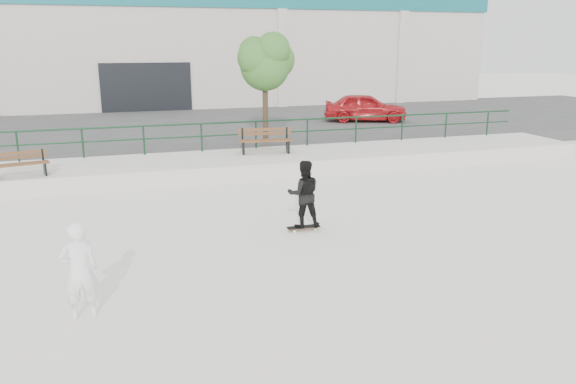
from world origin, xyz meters
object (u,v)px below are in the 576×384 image
object	(u,v)px
bench_right	(265,141)
seated_skater	(79,271)
red_car	(365,107)
bench_left	(19,165)
tree	(266,60)
standing_skater	(304,194)
skateboard	(304,227)

from	to	relation	value
bench_right	seated_skater	size ratio (longest dim) A/B	1.22
red_car	seated_skater	bearing A→B (deg)	163.13
bench_right	seated_skater	xyz separation A→B (m)	(-5.79, -10.07, -0.13)
bench_right	seated_skater	world-z (taller)	seated_skater
red_car	bench_left	bearing A→B (deg)	138.89
tree	red_car	bearing A→B (deg)	34.90
tree	standing_skater	bearing A→B (deg)	-99.96
red_car	seated_skater	xyz separation A→B (m)	(-12.67, -16.56, -0.39)
bench_left	bench_right	bearing A→B (deg)	-1.70
bench_right	standing_skater	world-z (taller)	standing_skater
bench_right	tree	size ratio (longest dim) A/B	0.47
bench_right	tree	bearing A→B (deg)	82.70
bench_left	bench_right	distance (m)	7.90
standing_skater	seated_skater	size ratio (longest dim) A/B	0.99
standing_skater	bench_right	bearing A→B (deg)	-88.17
bench_left	standing_skater	world-z (taller)	standing_skater
standing_skater	seated_skater	distance (m)	5.67
standing_skater	seated_skater	world-z (taller)	standing_skater
tree	seated_skater	distance (m)	14.05
seated_skater	red_car	bearing A→B (deg)	-135.49
tree	standing_skater	world-z (taller)	tree
bench_right	skateboard	world-z (taller)	bench_right
bench_left	red_car	size ratio (longest dim) A/B	0.41
standing_skater	bench_left	bearing A→B (deg)	-29.87
bench_right	standing_skater	size ratio (longest dim) A/B	1.24
red_car	standing_skater	world-z (taller)	red_car
bench_right	red_car	xyz separation A→B (m)	(6.89, 6.49, 0.26)
tree	standing_skater	xyz separation A→B (m)	(-1.61, -9.16, -2.75)
seated_skater	standing_skater	bearing A→B (deg)	-155.78
bench_left	skateboard	xyz separation A→B (m)	(6.77, -5.63, -0.79)
red_car	tree	bearing A→B (deg)	145.45
skateboard	bench_left	bearing A→B (deg)	139.71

